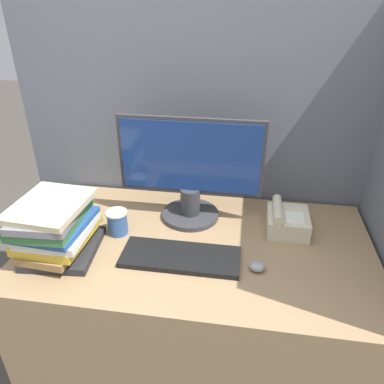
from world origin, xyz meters
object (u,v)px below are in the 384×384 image
(book_stack, at_px, (56,227))
(desk_telephone, at_px, (287,221))
(keyboard, at_px, (181,257))
(coffee_cup, at_px, (117,222))
(monitor, at_px, (190,174))
(mouse, at_px, (257,267))

(book_stack, relative_size, desk_telephone, 1.72)
(keyboard, bearing_deg, coffee_cup, 155.72)
(monitor, xyz_separation_m, coffee_cup, (-0.26, -0.16, -0.15))
(coffee_cup, xyz_separation_m, book_stack, (-0.17, -0.15, 0.06))
(mouse, bearing_deg, keyboard, 176.43)
(monitor, relative_size, desk_telephone, 3.20)
(keyboard, height_order, coffee_cup, coffee_cup)
(coffee_cup, bearing_deg, monitor, 31.79)
(mouse, xyz_separation_m, book_stack, (-0.72, -0.01, 0.09))
(book_stack, bearing_deg, desk_telephone, 18.25)
(desk_telephone, bearing_deg, mouse, -113.20)
(monitor, bearing_deg, coffee_cup, -148.21)
(book_stack, distance_m, desk_telephone, 0.87)
(book_stack, bearing_deg, coffee_cup, 41.53)
(coffee_cup, relative_size, book_stack, 0.32)
(monitor, bearing_deg, mouse, -47.20)
(keyboard, xyz_separation_m, desk_telephone, (0.38, 0.25, 0.03))
(keyboard, xyz_separation_m, book_stack, (-0.44, -0.03, 0.10))
(mouse, xyz_separation_m, desk_telephone, (0.11, 0.26, 0.03))
(desk_telephone, bearing_deg, book_stack, -161.75)
(mouse, xyz_separation_m, coffee_cup, (-0.55, 0.14, 0.03))
(keyboard, xyz_separation_m, coffee_cup, (-0.27, 0.12, 0.04))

